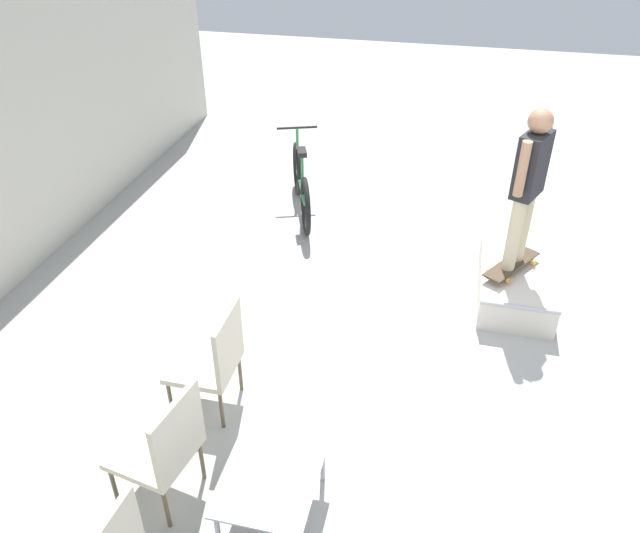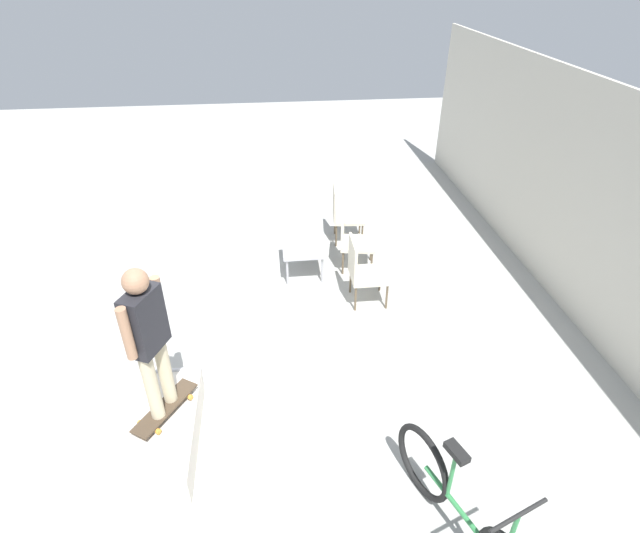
# 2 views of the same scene
# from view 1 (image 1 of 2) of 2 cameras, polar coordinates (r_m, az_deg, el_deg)

# --- Properties ---
(ground_plane) EXTENTS (24.00, 24.00, 0.00)m
(ground_plane) POSITION_cam_1_polar(r_m,az_deg,el_deg) (5.66, 12.29, -11.00)
(ground_plane) COLOR #A8A8A3
(skate_ramp_box) EXTENTS (1.44, 0.73, 0.37)m
(skate_ramp_box) POSITION_cam_1_polar(r_m,az_deg,el_deg) (6.84, 17.43, -1.24)
(skate_ramp_box) COLOR silver
(skate_ramp_box) RESTS_ON ground_plane
(skateboard_on_ramp) EXTENTS (0.76, 0.58, 0.07)m
(skateboard_on_ramp) POSITION_cam_1_polar(r_m,az_deg,el_deg) (6.62, 17.12, 0.20)
(skateboard_on_ramp) COLOR #473828
(skateboard_on_ramp) RESTS_ON skate_ramp_box
(person_skater) EXTENTS (0.53, 0.34, 1.61)m
(person_skater) POSITION_cam_1_polar(r_m,az_deg,el_deg) (6.17, 18.56, 7.61)
(person_skater) COLOR #C6B793
(person_skater) RESTS_ON skateboard_on_ramp
(coffee_table) EXTENTS (0.84, 0.62, 0.45)m
(coffee_table) POSITION_cam_1_polar(r_m,az_deg,el_deg) (4.43, -4.37, -18.68)
(coffee_table) COLOR #9E9EA3
(coffee_table) RESTS_ON ground_plane
(patio_chair_center) EXTENTS (0.60, 0.60, 0.98)m
(patio_chair_center) POSITION_cam_1_polar(r_m,az_deg,el_deg) (4.54, -14.06, -15.58)
(patio_chair_center) COLOR brown
(patio_chair_center) RESTS_ON ground_plane
(patio_chair_right) EXTENTS (0.52, 0.52, 0.98)m
(patio_chair_right) POSITION_cam_1_polar(r_m,az_deg,el_deg) (5.11, -9.67, -8.20)
(patio_chair_right) COLOR brown
(patio_chair_right) RESTS_ON ground_plane
(bicycle) EXTENTS (1.71, 0.74, 1.00)m
(bicycle) POSITION_cam_1_polar(r_m,az_deg,el_deg) (8.02, -1.74, 7.46)
(bicycle) COLOR black
(bicycle) RESTS_ON ground_plane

